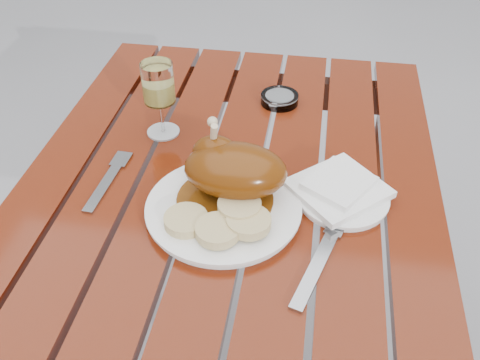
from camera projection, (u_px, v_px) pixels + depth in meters
name	position (u px, v px, depth m)	size (l,w,h in m)	color
table	(227.00, 321.00, 1.23)	(0.80, 1.20, 0.75)	maroon
dinner_plate	(224.00, 209.00, 0.95)	(0.28, 0.28, 0.02)	white
roast_duck	(232.00, 169.00, 0.95)	(0.19, 0.17, 0.13)	#5F300A
bread_dumplings	(223.00, 220.00, 0.90)	(0.18, 0.13, 0.03)	tan
wine_glass	(160.00, 100.00, 1.10)	(0.07, 0.07, 0.16)	#D5CC61
side_plate	(343.00, 198.00, 0.98)	(0.17, 0.17, 0.01)	white
napkin	(338.00, 189.00, 0.98)	(0.15, 0.14, 0.01)	white
ashtray	(280.00, 99.00, 1.24)	(0.09, 0.09, 0.02)	#B2B7BC
fork	(106.00, 183.00, 1.02)	(0.02, 0.17, 0.01)	gray
knife	(321.00, 257.00, 0.87)	(0.02, 0.24, 0.01)	gray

